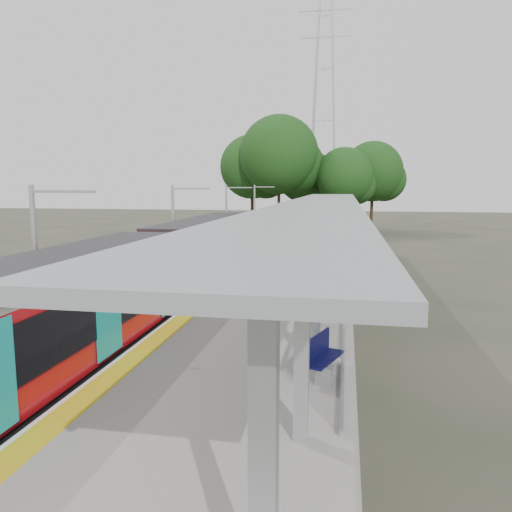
# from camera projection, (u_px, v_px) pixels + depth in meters

# --- Properties ---
(trackbed) EXTENTS (3.00, 70.00, 0.24)m
(trackbed) POSITION_uv_depth(u_px,v_px,m) (212.00, 281.00, 27.50)
(trackbed) COLOR #59544C
(trackbed) RESTS_ON ground
(platform) EXTENTS (6.00, 50.00, 1.00)m
(platform) POSITION_uv_depth(u_px,v_px,m) (293.00, 277.00, 26.65)
(platform) COLOR gray
(platform) RESTS_ON ground
(tactile_strip) EXTENTS (0.60, 50.00, 0.02)m
(tactile_strip) POSITION_uv_depth(u_px,v_px,m) (246.00, 266.00, 27.03)
(tactile_strip) COLOR gold
(tactile_strip) RESTS_ON platform
(end_fence) EXTENTS (6.00, 0.10, 1.20)m
(end_fence) POSITION_uv_depth(u_px,v_px,m) (319.00, 223.00, 50.81)
(end_fence) COLOR #9EA0A5
(end_fence) RESTS_ON platform
(train) EXTENTS (2.74, 27.60, 3.62)m
(train) POSITION_uv_depth(u_px,v_px,m) (160.00, 270.00, 19.66)
(train) COLOR black
(train) RESTS_ON ground
(canopy) EXTENTS (3.27, 38.00, 3.66)m
(canopy) POSITION_uv_depth(u_px,v_px,m) (321.00, 212.00, 22.13)
(canopy) COLOR #9EA0A5
(canopy) RESTS_ON platform
(pylon) EXTENTS (8.00, 4.00, 38.00)m
(pylon) POSITION_uv_depth(u_px,v_px,m) (324.00, 95.00, 75.86)
(pylon) COLOR #9EA0A5
(pylon) RESTS_ON ground
(tree_cluster) EXTENTS (21.56, 12.19, 13.23)m
(tree_cluster) POSITION_uv_depth(u_px,v_px,m) (301.00, 166.00, 57.87)
(tree_cluster) COLOR #382316
(tree_cluster) RESTS_ON ground
(catenary_masts) EXTENTS (2.08, 48.16, 5.40)m
(catenary_masts) POSITION_uv_depth(u_px,v_px,m) (175.00, 232.00, 26.43)
(catenary_masts) COLOR #9EA0A5
(catenary_masts) RESTS_ON ground
(bench_near) EXTENTS (0.90, 1.50, 0.98)m
(bench_near) POSITION_uv_depth(u_px,v_px,m) (321.00, 355.00, 11.45)
(bench_near) COLOR #0D0D44
(bench_near) RESTS_ON platform
(bench_mid) EXTENTS (0.88, 1.45, 0.95)m
(bench_mid) POSITION_uv_depth(u_px,v_px,m) (329.00, 256.00, 27.72)
(bench_mid) COLOR #0D0D44
(bench_mid) RESTS_ON platform
(bench_far) EXTENTS (0.74, 1.74, 1.16)m
(bench_far) POSITION_uv_depth(u_px,v_px,m) (343.00, 252.00, 28.58)
(bench_far) COLOR #0D0D44
(bench_far) RESTS_ON platform
(info_pillar_near) EXTENTS (0.39, 0.39, 1.71)m
(info_pillar_near) POSITION_uv_depth(u_px,v_px,m) (289.00, 297.00, 16.44)
(info_pillar_near) COLOR beige
(info_pillar_near) RESTS_ON platform
(info_pillar_far) EXTENTS (0.45, 0.45, 2.00)m
(info_pillar_far) POSITION_uv_depth(u_px,v_px,m) (309.00, 250.00, 27.09)
(info_pillar_far) COLOR beige
(info_pillar_far) RESTS_ON platform
(litter_bin) EXTENTS (0.54, 0.54, 0.85)m
(litter_bin) POSITION_uv_depth(u_px,v_px,m) (321.00, 268.00, 24.03)
(litter_bin) COLOR #9EA0A5
(litter_bin) RESTS_ON platform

